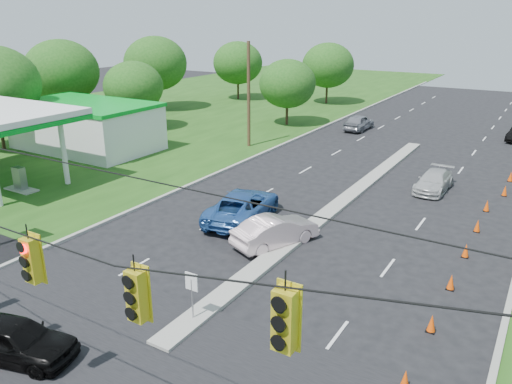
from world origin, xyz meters
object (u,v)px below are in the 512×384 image
Objects in this scene: black_sedan at (14,339)px; white_sedan at (276,231)px; gas_station at (71,124)px; blue_pickup at (243,206)px.

black_sedan is 12.66m from white_sedan.
gas_station reaches higher than blue_pickup.
black_sedan is (19.87, -19.00, -1.85)m from gas_station.
white_sedan is at bearing -29.72° from black_sedan.
blue_pickup is at bearing -13.78° from gas_station.
black_sedan is at bearing 98.76° from white_sedan.
blue_pickup is at bearing -7.57° from white_sedan.
gas_station is at bearing 6.79° from white_sedan.
black_sedan is at bearing 79.25° from blue_pickup.
black_sedan is 14.13m from blue_pickup.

